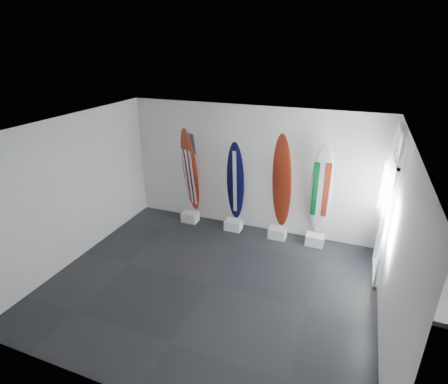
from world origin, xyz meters
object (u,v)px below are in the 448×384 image
at_px(surfboard_swiss, 282,182).
at_px(surfboard_italy, 321,190).
at_px(surfboard_navy, 235,182).
at_px(surfboard_usa, 190,171).

height_order(surfboard_swiss, surfboard_italy, surfboard_swiss).
xyz_separation_m(surfboard_navy, surfboard_italy, (1.97, 0.00, 0.09)).
xyz_separation_m(surfboard_usa, surfboard_italy, (3.15, 0.00, -0.02)).
distance_m(surfboard_navy, surfboard_italy, 1.97).
bearing_deg(surfboard_usa, surfboard_italy, 20.26).
bearing_deg(surfboard_italy, surfboard_navy, 176.68).
height_order(surfboard_navy, surfboard_swiss, surfboard_swiss).
height_order(surfboard_navy, surfboard_italy, surfboard_italy).
bearing_deg(surfboard_italy, surfboard_usa, 176.68).
distance_m(surfboard_usa, surfboard_swiss, 2.29).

